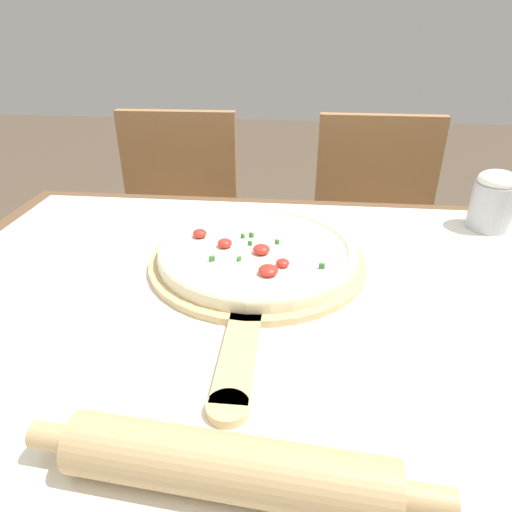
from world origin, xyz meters
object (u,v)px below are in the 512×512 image
at_px(flour_cup, 493,200).
at_px(chair_right, 373,239).
at_px(pizza_peel, 257,265).
at_px(pizza, 258,251).
at_px(rolling_pin, 229,466).
at_px(chair_left, 178,230).

bearing_deg(flour_cup, chair_right, 107.87).
distance_m(pizza_peel, chair_right, 0.78).
bearing_deg(pizza, rolling_pin, -87.94).
relative_size(pizza_peel, rolling_pin, 1.42).
bearing_deg(rolling_pin, chair_left, 107.75).
xyz_separation_m(pizza_peel, flour_cup, (0.45, 0.21, 0.06)).
height_order(pizza_peel, flour_cup, flour_cup).
bearing_deg(chair_left, rolling_pin, -73.74).
distance_m(pizza, flour_cup, 0.50).
bearing_deg(pizza_peel, rolling_pin, -87.87).
height_order(rolling_pin, chair_left, chair_left).
distance_m(chair_right, flour_cup, 0.57).
relative_size(chair_right, flour_cup, 7.21).
xyz_separation_m(pizza, chair_left, (-0.33, 0.65, -0.28)).
bearing_deg(flour_cup, pizza_peel, -154.78).
relative_size(chair_left, flour_cup, 7.21).
xyz_separation_m(rolling_pin, flour_cup, (0.44, 0.63, 0.03)).
xyz_separation_m(pizza_peel, rolling_pin, (0.02, -0.41, 0.02)).
bearing_deg(pizza_peel, chair_left, 116.42).
bearing_deg(chair_left, pizza_peel, -65.07).
height_order(chair_left, chair_right, same).
bearing_deg(rolling_pin, pizza_peel, 92.13).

